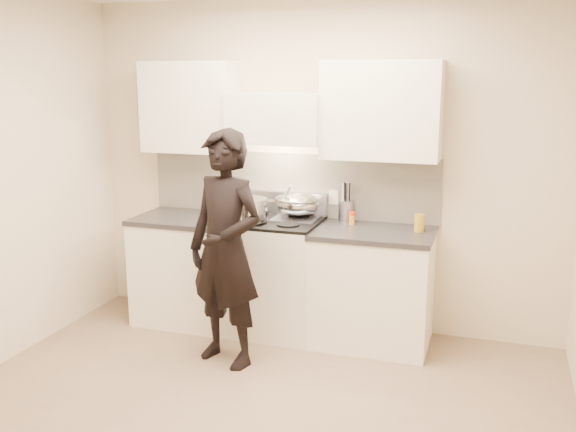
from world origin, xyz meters
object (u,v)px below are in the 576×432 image
at_px(stove, 273,275).
at_px(person, 226,249).
at_px(wok, 298,204).
at_px(counter_right, 372,287).
at_px(utensil_crock, 346,209).

height_order(stove, person, person).
relative_size(stove, person, 0.55).
bearing_deg(wok, person, -109.89).
bearing_deg(wok, counter_right, -12.38).
xyz_separation_m(counter_right, person, (-0.95, -0.67, 0.40)).
xyz_separation_m(stove, utensil_crock, (0.55, 0.25, 0.54)).
height_order(stove, wok, wok).
bearing_deg(utensil_crock, person, -126.15).
bearing_deg(counter_right, wok, 167.62).
height_order(wok, person, person).
distance_m(counter_right, wok, 0.90).
distance_m(counter_right, person, 1.23).
bearing_deg(person, wok, 87.80).
relative_size(stove, counter_right, 1.04).
distance_m(utensil_crock, person, 1.14).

